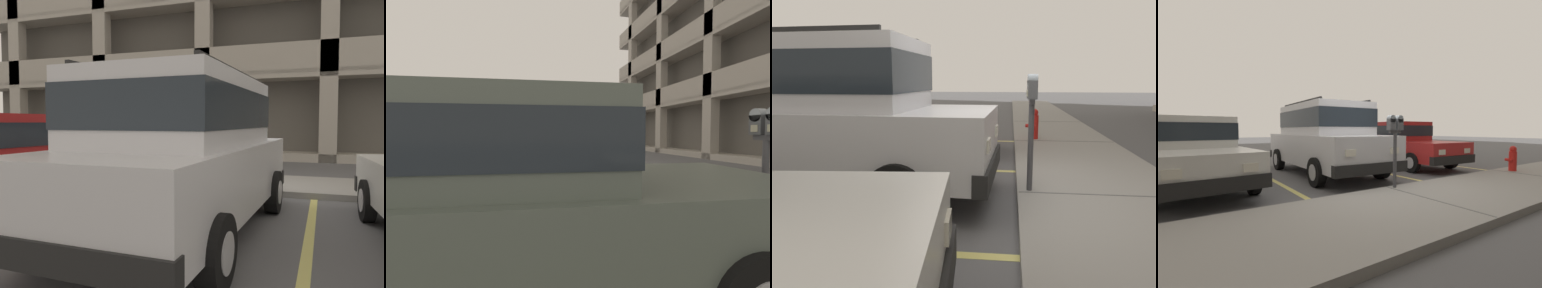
% 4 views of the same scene
% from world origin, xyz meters
% --- Properties ---
extents(ground_plane, '(80.00, 80.00, 0.10)m').
position_xyz_m(ground_plane, '(0.00, 0.00, -0.05)').
color(ground_plane, '#565659').
extents(sidewalk, '(40.00, 2.20, 0.12)m').
position_xyz_m(sidewalk, '(0.00, 1.30, 0.06)').
color(sidewalk, gray).
rests_on(sidewalk, ground_plane).
extents(parking_stall_lines, '(12.26, 4.80, 0.01)m').
position_xyz_m(parking_stall_lines, '(1.52, -1.40, 0.00)').
color(parking_stall_lines, '#DBD16B').
rests_on(parking_stall_lines, ground_plane).
extents(silver_suv, '(2.14, 4.84, 2.03)m').
position_xyz_m(silver_suv, '(-0.02, -2.49, 1.09)').
color(silver_suv, silver).
rests_on(silver_suv, ground_plane).
extents(red_sedan, '(2.05, 4.59, 1.54)m').
position_xyz_m(red_sedan, '(-3.15, -2.59, 0.82)').
color(red_sedan, red).
rests_on(red_sedan, ground_plane).
extents(dark_hatchback, '(2.12, 4.62, 1.54)m').
position_xyz_m(dark_hatchback, '(3.22, -2.51, 0.82)').
color(dark_hatchback, silver).
rests_on(dark_hatchback, ground_plane).
extents(parking_meter_near, '(0.35, 0.12, 1.43)m').
position_xyz_m(parking_meter_near, '(-0.10, 0.35, 1.19)').
color(parking_meter_near, '#47474C').
rests_on(parking_meter_near, sidewalk).
extents(fire_hydrant, '(0.30, 0.30, 0.70)m').
position_xyz_m(fire_hydrant, '(-4.29, 0.65, 0.46)').
color(fire_hydrant, red).
rests_on(fire_hydrant, sidewalk).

